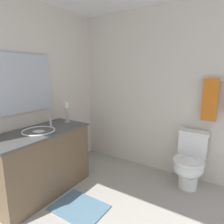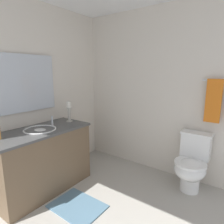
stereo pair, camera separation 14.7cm
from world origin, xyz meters
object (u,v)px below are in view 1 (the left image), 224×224
object	(u,v)px
vanity_cabinet	(41,162)
bath_mat	(79,208)
candle_holder_tall	(67,112)
mirror	(21,84)
toilet	(190,162)
sink_basin	(39,134)
towel_near_vanity	(210,100)

from	to	relation	value
vanity_cabinet	bath_mat	distance (m)	0.74
candle_holder_tall	mirror	bearing A→B (deg)	-117.94
bath_mat	toilet	bearing A→B (deg)	49.55
toilet	sink_basin	bearing A→B (deg)	-144.71
vanity_cabinet	bath_mat	bearing A→B (deg)	0.00
vanity_cabinet	candle_holder_tall	bearing A→B (deg)	91.64
candle_holder_tall	toilet	bearing A→B (deg)	21.18
candle_holder_tall	toilet	size ratio (longest dim) A/B	0.39
vanity_cabinet	bath_mat	world-z (taller)	vanity_cabinet
candle_holder_tall	toilet	distance (m)	1.81
toilet	towel_near_vanity	size ratio (longest dim) A/B	1.37
towel_near_vanity	toilet	bearing A→B (deg)	-125.30
mirror	toilet	world-z (taller)	mirror
sink_basin	toilet	distance (m)	1.98
vanity_cabinet	towel_near_vanity	world-z (taller)	towel_near_vanity
bath_mat	vanity_cabinet	bearing A→B (deg)	-180.00
sink_basin	towel_near_vanity	size ratio (longest dim) A/B	0.74
towel_near_vanity	bath_mat	size ratio (longest dim) A/B	0.91
towel_near_vanity	vanity_cabinet	bearing A→B (deg)	-142.49
towel_near_vanity	bath_mat	bearing A→B (deg)	-129.70
vanity_cabinet	mirror	distance (m)	1.01
bath_mat	towel_near_vanity	bearing A→B (deg)	50.30
mirror	towel_near_vanity	size ratio (longest dim) A/B	1.63
toilet	bath_mat	bearing A→B (deg)	-130.45
vanity_cabinet	candle_holder_tall	world-z (taller)	candle_holder_tall
mirror	toilet	bearing A→B (deg)	31.03
toilet	mirror	bearing A→B (deg)	-148.97
mirror	bath_mat	xyz separation A→B (m)	(0.91, 0.00, -1.38)
candle_holder_tall	bath_mat	xyz separation A→B (m)	(0.64, -0.50, -0.96)
sink_basin	toilet	bearing A→B (deg)	35.29
mirror	towel_near_vanity	distance (m)	2.41
mirror	candle_holder_tall	bearing A→B (deg)	62.06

